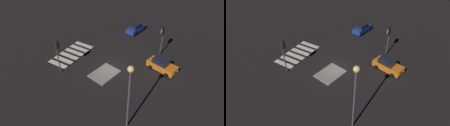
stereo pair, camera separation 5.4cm
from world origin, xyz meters
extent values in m
plane|color=black|center=(0.00, 0.00, 0.00)|extent=(80.00, 80.00, 0.00)
cube|color=gray|center=(1.41, -0.27, 0.09)|extent=(3.94, 3.22, 0.18)
cube|color=#1E389E|center=(-10.89, -1.74, 0.63)|extent=(3.86, 2.13, 0.75)
cube|color=black|center=(-10.67, -1.77, 1.31)|extent=(2.07, 1.70, 0.61)
cylinder|color=black|center=(-12.13, -2.32, 0.29)|extent=(0.61, 0.30, 0.59)
cylinder|color=black|center=(-11.88, -0.80, 0.29)|extent=(0.61, 0.30, 0.59)
cylinder|color=black|center=(-9.89, -2.68, 0.29)|extent=(0.61, 0.30, 0.59)
cylinder|color=black|center=(-9.65, -1.16, 0.29)|extent=(0.61, 0.30, 0.59)
sphere|color=#F2EABF|center=(-12.72, -1.88, 0.63)|extent=(0.20, 0.20, 0.20)
sphere|color=#F2EABF|center=(-12.59, -1.03, 0.63)|extent=(0.20, 0.20, 0.20)
cube|color=orange|center=(-3.13, 5.69, 0.67)|extent=(2.50, 4.14, 0.79)
cube|color=black|center=(-3.19, 5.46, 1.38)|extent=(1.92, 2.27, 0.64)
cylinder|color=black|center=(-3.64, 7.04, 0.31)|extent=(0.36, 0.66, 0.62)
cylinder|color=black|center=(-2.06, 6.67, 0.31)|extent=(0.36, 0.66, 0.62)
cylinder|color=black|center=(-4.20, 4.71, 0.31)|extent=(0.36, 0.66, 0.62)
cylinder|color=black|center=(-2.62, 4.34, 0.31)|extent=(0.36, 0.66, 0.62)
sphere|color=#F2EABF|center=(-3.14, 7.63, 0.67)|extent=(0.21, 0.21, 0.21)
sphere|color=#F2EABF|center=(-2.25, 7.42, 0.67)|extent=(0.21, 0.21, 0.21)
cylinder|color=#47474C|center=(-6.40, 4.27, 2.21)|extent=(0.14, 0.14, 4.41)
cube|color=black|center=(-6.25, 4.17, 3.93)|extent=(0.51, 0.54, 0.96)
sphere|color=red|center=(-6.08, 4.06, 4.23)|extent=(0.22, 0.22, 0.22)
sphere|color=orange|center=(-6.08, 4.06, 3.93)|extent=(0.22, 0.22, 0.22)
sphere|color=green|center=(-6.08, 4.06, 3.63)|extent=(0.22, 0.22, 0.22)
cylinder|color=#47474C|center=(3.90, -5.40, 2.28)|extent=(0.14, 0.14, 4.56)
cube|color=black|center=(3.80, -5.26, 4.08)|extent=(0.54, 0.52, 0.96)
sphere|color=red|center=(3.68, -5.09, 4.38)|extent=(0.22, 0.22, 0.22)
sphere|color=orange|center=(3.68, -5.09, 4.08)|extent=(0.22, 0.22, 0.22)
sphere|color=green|center=(3.68, -5.09, 3.78)|extent=(0.22, 0.22, 0.22)
cylinder|color=#47474C|center=(6.82, 5.73, 3.45)|extent=(0.18, 0.18, 6.90)
sphere|color=#F9D172|center=(6.82, 5.73, 7.08)|extent=(0.56, 0.56, 0.56)
cube|color=silver|center=(-2.88, -6.87, 0.01)|extent=(0.70, 3.20, 0.02)
cube|color=silver|center=(-1.73, -6.87, 0.01)|extent=(0.70, 3.20, 0.02)
cube|color=silver|center=(-0.58, -6.87, 0.01)|extent=(0.70, 3.20, 0.02)
cube|color=silver|center=(0.57, -6.87, 0.01)|extent=(0.70, 3.20, 0.02)
cube|color=silver|center=(1.72, -6.87, 0.01)|extent=(0.70, 3.20, 0.02)
cube|color=silver|center=(2.88, -6.87, 0.01)|extent=(0.70, 3.20, 0.02)
camera|label=1|loc=(17.36, 10.39, 16.32)|focal=31.50mm
camera|label=2|loc=(17.34, 10.44, 16.32)|focal=31.50mm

